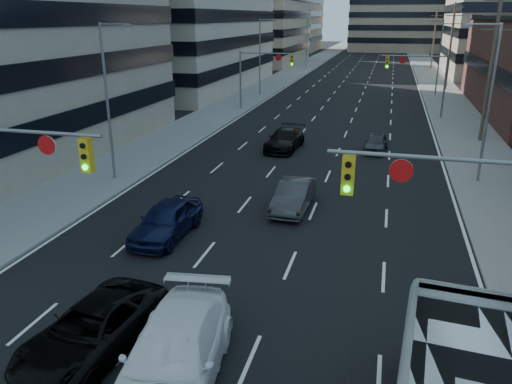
{
  "coord_description": "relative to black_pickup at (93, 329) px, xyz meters",
  "views": [
    {
      "loc": [
        5.0,
        -5.39,
        9.31
      ],
      "look_at": [
        -0.15,
        14.07,
        2.2
      ],
      "focal_mm": 35.0,
      "sensor_mm": 36.0,
      "label": 1
    }
  ],
  "objects": [
    {
      "name": "streetlight_left_far",
      "position": [
        -7.6,
        84.67,
        4.33
      ],
      "size": [
        2.03,
        0.22,
        9.0
      ],
      "color": "slate",
      "rests_on": "ground"
    },
    {
      "name": "utility_pole_distant",
      "position": [
        14.94,
        90.67,
        5.05
      ],
      "size": [
        2.2,
        0.28,
        11.0
      ],
      "color": "#4C3D2D",
      "rests_on": "ground"
    },
    {
      "name": "sedan_grey_center",
      "position": [
        3.52,
        12.71,
        0.01
      ],
      "size": [
        1.67,
        4.5,
        1.47
      ],
      "primitive_type": "imported",
      "rotation": [
        0.0,
        0.0,
        -0.03
      ],
      "color": "#313133",
      "rests_on": "ground"
    },
    {
      "name": "streetlight_left_mid",
      "position": [
        -7.6,
        49.67,
        4.33
      ],
      "size": [
        2.03,
        0.22,
        9.0
      ],
      "color": "slate",
      "rests_on": "ground"
    },
    {
      "name": "sedan_grey_right",
      "position": [
        7.15,
        25.56,
        -0.08
      ],
      "size": [
        1.76,
        3.85,
        1.28
      ],
      "primitive_type": "imported",
      "rotation": [
        0.0,
        0.0,
        -0.07
      ],
      "color": "#343437",
      "rests_on": "ground"
    },
    {
      "name": "black_pickup",
      "position": [
        0.0,
        0.0,
        0.0
      ],
      "size": [
        3.03,
        5.46,
        1.45
      ],
      "primitive_type": "imported",
      "rotation": [
        0.0,
        0.0,
        -0.12
      ],
      "color": "black",
      "rests_on": "ground"
    },
    {
      "name": "bg_block_right",
      "position": [
        34.74,
        124.67,
        5.28
      ],
      "size": [
        22.0,
        22.0,
        12.0
      ],
      "primitive_type": "cube",
      "color": "gray",
      "rests_on": "ground"
    },
    {
      "name": "sedan_blue",
      "position": [
        -1.3,
        7.97,
        0.08
      ],
      "size": [
        2.05,
        4.78,
        1.61
      ],
      "primitive_type": "imported",
      "rotation": [
        0.0,
        0.0,
        -0.03
      ],
      "color": "black",
      "rests_on": "ground"
    },
    {
      "name": "sidewalk_right",
      "position": [
        14.24,
        124.67,
        -0.65
      ],
      "size": [
        5.0,
        300.0,
        0.15
      ],
      "primitive_type": "cube",
      "color": "slate",
      "rests_on": "ground"
    },
    {
      "name": "streetlight_right_near",
      "position": [
        13.08,
        19.67,
        4.33
      ],
      "size": [
        2.03,
        0.22,
        9.0
      ],
      "color": "slate",
      "rests_on": "ground"
    },
    {
      "name": "white_van",
      "position": [
        2.85,
        -0.72,
        0.15
      ],
      "size": [
        3.22,
        6.29,
        1.75
      ],
      "primitive_type": "imported",
      "rotation": [
        0.0,
        0.0,
        0.13
      ],
      "color": "white",
      "rests_on": "ground"
    },
    {
      "name": "road_surface",
      "position": [
        2.74,
        124.67,
        -0.71
      ],
      "size": [
        18.0,
        300.0,
        0.02
      ],
      "primitive_type": "cube",
      "color": "black",
      "rests_on": "ground"
    },
    {
      "name": "streetlight_left_near",
      "position": [
        -7.6,
        14.67,
        4.33
      ],
      "size": [
        2.03,
        0.22,
        9.0
      ],
      "color": "slate",
      "rests_on": "ground"
    },
    {
      "name": "signal_near_right",
      "position": [
        10.19,
        2.67,
        3.6
      ],
      "size": [
        6.59,
        0.33,
        6.0
      ],
      "color": "slate",
      "rests_on": "ground"
    },
    {
      "name": "sidewalk_left",
      "position": [
        -8.76,
        124.67,
        -0.65
      ],
      "size": [
        5.0,
        300.0,
        0.15
      ],
      "primitive_type": "cube",
      "color": "slate",
      "rests_on": "ground"
    },
    {
      "name": "signal_near_left",
      "position": [
        -4.71,
        2.67,
        3.6
      ],
      "size": [
        6.59,
        0.33,
        6.0
      ],
      "color": "slate",
      "rests_on": "ground"
    },
    {
      "name": "bg_block_left",
      "position": [
        -25.26,
        134.67,
        9.28
      ],
      "size": [
        24.0,
        24.0,
        20.0
      ],
      "primitive_type": "cube",
      "color": "#ADA089",
      "rests_on": "ground"
    },
    {
      "name": "office_left_far",
      "position": [
        -21.26,
        94.67,
        7.28
      ],
      "size": [
        20.0,
        30.0,
        16.0
      ],
      "primitive_type": "cube",
      "color": "gray",
      "rests_on": "ground"
    },
    {
      "name": "sedan_black_far",
      "position": [
        0.62,
        24.51,
        0.03
      ],
      "size": [
        2.44,
        5.32,
        1.51
      ],
      "primitive_type": "imported",
      "rotation": [
        0.0,
        0.0,
        -0.06
      ],
      "color": "black",
      "rests_on": "ground"
    },
    {
      "name": "utility_pole_block",
      "position": [
        14.94,
        30.67,
        5.05
      ],
      "size": [
        2.2,
        0.28,
        11.0
      ],
      "color": "#4C3D2D",
      "rests_on": "ground"
    },
    {
      "name": "signal_far_right",
      "position": [
        10.42,
        39.67,
        3.58
      ],
      "size": [
        6.09,
        0.33,
        6.0
      ],
      "color": "slate",
      "rests_on": "ground"
    },
    {
      "name": "streetlight_right_far",
      "position": [
        13.08,
        54.67,
        4.33
      ],
      "size": [
        2.03,
        0.22,
        9.0
      ],
      "color": "slate",
      "rests_on": "ground"
    },
    {
      "name": "signal_far_left",
      "position": [
        -4.94,
        39.67,
        3.58
      ],
      "size": [
        6.09,
        0.33,
        6.0
      ],
      "color": "slate",
      "rests_on": "ground"
    },
    {
      "name": "utility_pole_midblock",
      "position": [
        14.94,
        60.67,
        5.05
      ],
      "size": [
        2.2,
        0.28,
        11.0
      ],
      "color": "#4C3D2D",
      "rests_on": "ground"
    }
  ]
}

